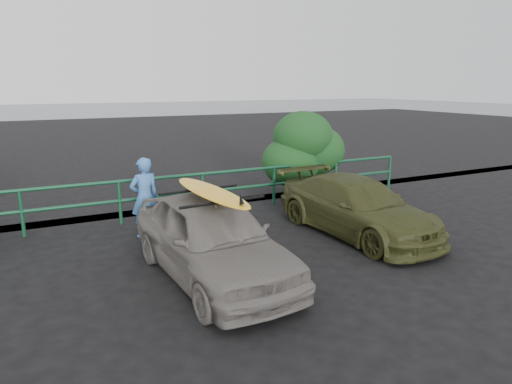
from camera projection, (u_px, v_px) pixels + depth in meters
ground at (258, 308)px, 6.57m from camera, size 80.00×80.00×0.00m
ocean at (49, 109)px, 58.81m from camera, size 200.00×200.00×0.00m
guardrail at (163, 197)px, 10.81m from camera, size 14.00×0.08×1.04m
shrub_right at (326, 157)px, 13.29m from camera, size 3.20×2.40×2.13m
sedan at (212, 238)px, 7.47m from camera, size 1.87×4.14×1.38m
olive_vehicle at (357, 207)px, 9.71m from camera, size 1.91×4.20×1.19m
man at (145, 198)px, 9.47m from camera, size 0.67×0.50×1.69m
roof_rack at (211, 195)px, 7.30m from camera, size 1.47×1.07×0.05m
surfboard at (211, 192)px, 7.29m from camera, size 0.67×2.53×0.07m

